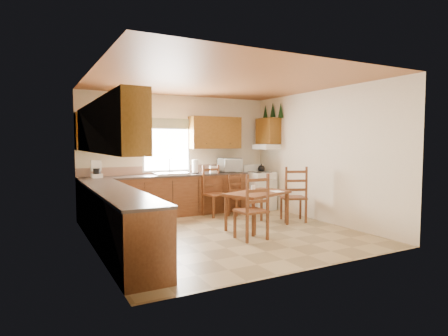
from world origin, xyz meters
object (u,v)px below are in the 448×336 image
microwave (230,165)px  chair_near_right (293,194)px  stove (260,191)px  chair_far_left (216,191)px  chair_far_right (239,195)px  chair_near_left (251,206)px  dining_table (258,210)px

microwave → chair_near_right: 1.89m
stove → chair_far_left: (-1.31, -0.23, 0.11)m
chair_near_right → chair_far_right: chair_near_right is taller
chair_near_right → chair_near_left: bearing=50.8°
chair_far_right → chair_near_right: bearing=-62.5°
chair_near_left → chair_far_left: size_ratio=1.00×
dining_table → chair_near_right: size_ratio=1.14×
stove → chair_near_right: (-0.14, -1.48, 0.12)m
dining_table → chair_far_left: chair_far_left is taller
stove → microwave: 0.98m
chair_near_right → chair_far_left: chair_near_right is taller
stove → chair_far_right: chair_far_right is taller
microwave → chair_near_right: (0.55, -1.74, -0.52)m
stove → chair_far_left: size_ratio=0.80×
microwave → chair_near_left: 2.77m
stove → chair_near_right: size_ratio=0.79×
microwave → chair_near_left: microwave is taller
stove → dining_table: bearing=-129.6°
chair_far_left → microwave: bearing=29.8°
stove → microwave: (-0.69, 0.26, 0.64)m
dining_table → chair_near_right: 1.02m
stove → dining_table: 1.99m
microwave → chair_far_left: (-0.62, -0.49, -0.53)m
dining_table → chair_far_right: bearing=53.3°
stove → chair_near_left: 2.83m
microwave → chair_far_right: 0.89m
chair_near_left → chair_far_left: (0.37, 2.05, 0.00)m
stove → chair_far_left: bearing=-175.1°
chair_near_left → chair_far_right: (0.88, 1.92, -0.11)m
chair_near_left → chair_near_right: chair_near_right is taller
microwave → chair_far_right: bearing=-75.6°
chair_far_left → chair_far_right: bearing=-22.5°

